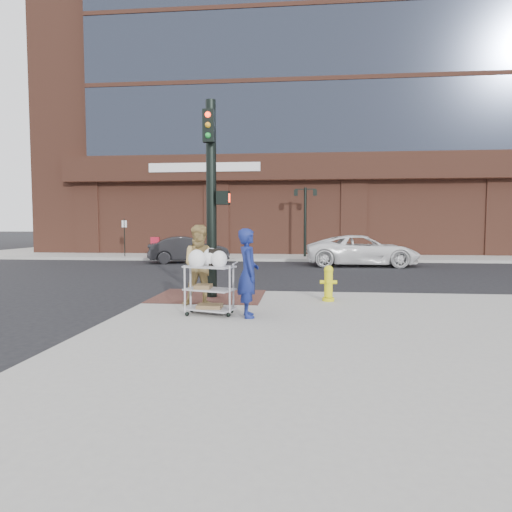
# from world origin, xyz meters

# --- Properties ---
(ground) EXTENTS (220.00, 220.00, 0.00)m
(ground) POSITION_xyz_m (0.00, 0.00, 0.00)
(ground) COLOR black
(ground) RESTS_ON ground
(sidewalk_far) EXTENTS (65.00, 36.00, 0.15)m
(sidewalk_far) POSITION_xyz_m (12.50, 32.00, 0.07)
(sidewalk_far) COLOR #97948F
(sidewalk_far) RESTS_ON ground
(brick_curb_ramp) EXTENTS (2.80, 2.40, 0.01)m
(brick_curb_ramp) POSITION_xyz_m (-0.60, 0.90, 0.16)
(brick_curb_ramp) COLOR #4D2B24
(brick_curb_ramp) RESTS_ON sidewalk_near
(bank_building) EXTENTS (42.00, 26.00, 28.00)m
(bank_building) POSITION_xyz_m (5.00, 31.00, 14.15)
(bank_building) COLOR brown
(bank_building) RESTS_ON sidewalk_far
(lamp_post) EXTENTS (1.32, 0.22, 4.00)m
(lamp_post) POSITION_xyz_m (2.00, 16.00, 2.62)
(lamp_post) COLOR black
(lamp_post) RESTS_ON sidewalk_far
(parking_sign) EXTENTS (0.05, 0.05, 2.20)m
(parking_sign) POSITION_xyz_m (-8.50, 15.00, 1.25)
(parking_sign) COLOR black
(parking_sign) RESTS_ON sidewalk_far
(traffic_signal_pole) EXTENTS (0.61, 0.51, 5.00)m
(traffic_signal_pole) POSITION_xyz_m (-0.48, 0.77, 2.83)
(traffic_signal_pole) COLOR black
(traffic_signal_pole) RESTS_ON sidewalk_near
(woman_blue) EXTENTS (0.57, 0.74, 1.80)m
(woman_blue) POSITION_xyz_m (0.73, -1.61, 1.05)
(woman_blue) COLOR navy
(woman_blue) RESTS_ON sidewalk_near
(pedestrian_tan) EXTENTS (1.03, 0.88, 1.87)m
(pedestrian_tan) POSITION_xyz_m (-0.50, -0.42, 1.09)
(pedestrian_tan) COLOR #A78A4E
(pedestrian_tan) RESTS_ON sidewalk_near
(sedan_dark) EXTENTS (4.45, 2.69, 1.39)m
(sedan_dark) POSITION_xyz_m (-4.15, 12.83, 0.69)
(sedan_dark) COLOR black
(sedan_dark) RESTS_ON ground
(minivan_white) EXTENTS (5.43, 2.56, 1.50)m
(minivan_white) POSITION_xyz_m (4.74, 11.81, 0.75)
(minivan_white) COLOR white
(minivan_white) RESTS_ON ground
(utility_cart) EXTENTS (1.12, 0.84, 1.38)m
(utility_cart) POSITION_xyz_m (-0.10, -1.46, 0.77)
(utility_cart) COLOR #A4A3A9
(utility_cart) RESTS_ON sidewalk_near
(fire_hydrant) EXTENTS (0.41, 0.29, 0.88)m
(fire_hydrant) POSITION_xyz_m (2.46, 0.50, 0.60)
(fire_hydrant) COLOR #D0CA11
(fire_hydrant) RESTS_ON sidewalk_near
(newsbox_red) EXTENTS (0.54, 0.50, 1.13)m
(newsbox_red) POSITION_xyz_m (-6.70, 15.13, 0.72)
(newsbox_red) COLOR #AA1327
(newsbox_red) RESTS_ON sidewalk_far
(newsbox_blue) EXTENTS (0.50, 0.47, 0.96)m
(newsbox_blue) POSITION_xyz_m (-4.40, 15.54, 0.63)
(newsbox_blue) COLOR #1A2EAE
(newsbox_blue) RESTS_ON sidewalk_far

